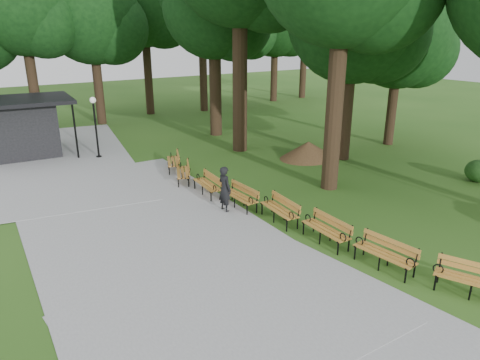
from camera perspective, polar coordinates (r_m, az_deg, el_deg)
ground at (r=14.48m, az=7.09°, el=-7.47°), size 100.00×100.00×0.00m
path at (r=14.95m, az=-12.54°, el=-6.79°), size 12.00×38.00×0.06m
person at (r=16.05m, az=-2.01°, el=-1.21°), size 0.46×0.66×1.75m
kiosk at (r=26.10m, az=-27.20°, el=6.14°), size 5.24×4.65×3.08m
lamp_post at (r=23.89m, az=-18.59°, el=8.14°), size 0.32×0.32×3.23m
dirt_mound at (r=23.27m, az=8.94°, el=3.93°), size 2.64×2.64×0.91m
bench_0 at (r=12.69m, az=28.27°, el=-11.60°), size 1.34×2.00×0.88m
bench_1 at (r=13.09m, az=18.45°, el=-9.25°), size 0.82×1.95×0.88m
bench_2 at (r=14.10m, az=11.19°, el=-6.47°), size 0.73×1.93×0.88m
bench_3 at (r=15.39m, az=5.19°, el=-3.93°), size 0.83×1.96×0.88m
bench_4 at (r=16.54m, az=-0.10°, el=-2.18°), size 0.67×1.91×0.88m
bench_5 at (r=17.85m, az=-4.32°, el=-0.62°), size 0.81×1.95×0.88m
bench_6 at (r=19.51m, az=-7.55°, el=1.00°), size 1.37×1.99×0.88m
bench_7 at (r=21.24m, az=-8.81°, el=2.43°), size 1.32×2.00×0.88m
lawn_tree_1 at (r=22.77m, az=14.80°, el=20.15°), size 6.46×6.46×10.37m
lawn_tree_4 at (r=27.85m, az=-3.45°, el=21.68°), size 6.17×6.17×10.89m
lawn_tree_5 at (r=26.78m, az=20.28°, el=17.18°), size 5.66×5.66×8.94m
tree_backdrop at (r=35.89m, az=-8.99°, el=21.82°), size 36.41×9.42×16.62m
shrub_1 at (r=22.23m, az=28.70°, el=-0.19°), size 1.18×1.18×1.00m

